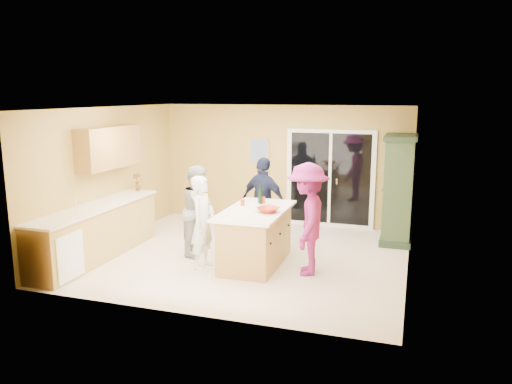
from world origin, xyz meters
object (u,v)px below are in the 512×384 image
(woman_white, at_px, (203,222))
(woman_grey, at_px, (199,210))
(kitchen_island, at_px, (256,239))
(woman_navy, at_px, (264,201))
(green_hutch, at_px, (398,190))
(woman_magenta, at_px, (307,219))

(woman_white, xyz_separation_m, woman_grey, (-0.37, 0.67, 0.03))
(kitchen_island, xyz_separation_m, woman_navy, (-0.21, 1.15, 0.39))
(green_hutch, xyz_separation_m, woman_white, (-2.97, -2.54, -0.24))
(green_hutch, height_order, woman_white, green_hutch)
(kitchen_island, height_order, green_hutch, green_hutch)
(woman_navy, xyz_separation_m, woman_magenta, (1.12, -1.31, 0.06))
(woman_magenta, bearing_deg, woman_grey, -110.04)
(kitchen_island, distance_m, woman_white, 0.94)
(woman_white, xyz_separation_m, woman_navy, (0.56, 1.57, 0.07))
(kitchen_island, xyz_separation_m, woman_magenta, (0.91, -0.16, 0.45))
(green_hutch, xyz_separation_m, woman_grey, (-3.34, -1.87, -0.21))
(woman_navy, bearing_deg, kitchen_island, 119.80)
(green_hutch, bearing_deg, woman_navy, -158.04)
(woman_navy, bearing_deg, woman_grey, 63.21)
(kitchen_island, distance_m, green_hutch, 3.11)
(woman_grey, bearing_deg, woman_magenta, -106.93)
(green_hutch, relative_size, woman_white, 1.35)
(kitchen_island, distance_m, woman_navy, 1.23)
(woman_navy, height_order, woman_magenta, woman_magenta)
(kitchen_island, height_order, woman_white, woman_white)
(kitchen_island, relative_size, woman_grey, 1.13)
(green_hutch, height_order, woman_navy, green_hutch)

